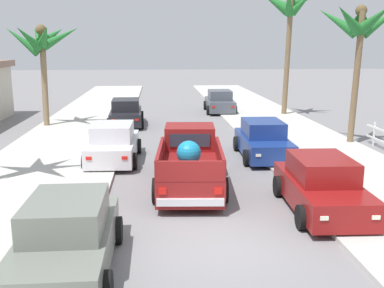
{
  "coord_description": "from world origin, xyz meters",
  "views": [
    {
      "loc": [
        -1.33,
        -9.83,
        4.55
      ],
      "look_at": [
        -0.11,
        5.58,
        1.2
      ],
      "focal_mm": 42.47,
      "sensor_mm": 36.0,
      "label": 1
    }
  ],
  "objects_px": {
    "car_left_mid": "(220,102)",
    "palm_tree_left_fore": "(42,42)",
    "palm_tree_right_fore": "(289,12)",
    "car_right_near": "(67,238)",
    "car_left_near": "(263,141)",
    "palm_tree_right_mid": "(360,28)",
    "car_right_far": "(113,144)",
    "pickup_truck": "(190,163)",
    "car_left_far": "(321,186)",
    "car_right_mid": "(126,113)"
  },
  "relations": [
    {
      "from": "car_left_mid",
      "to": "palm_tree_left_fore",
      "type": "height_order",
      "value": "palm_tree_left_fore"
    },
    {
      "from": "car_left_mid",
      "to": "palm_tree_left_fore",
      "type": "xyz_separation_m",
      "value": [
        -10.67,
        -5.08,
        4.03
      ]
    },
    {
      "from": "palm_tree_right_fore",
      "to": "car_right_near",
      "type": "bearing_deg",
      "value": -116.95
    },
    {
      "from": "car_left_near",
      "to": "palm_tree_right_fore",
      "type": "xyz_separation_m",
      "value": [
        4.06,
        10.97,
        5.91
      ]
    },
    {
      "from": "palm_tree_right_fore",
      "to": "palm_tree_right_mid",
      "type": "xyz_separation_m",
      "value": [
        0.64,
        -8.91,
        -1.29
      ]
    },
    {
      "from": "palm_tree_right_fore",
      "to": "palm_tree_right_mid",
      "type": "distance_m",
      "value": 9.03
    },
    {
      "from": "car_right_far",
      "to": "palm_tree_right_fore",
      "type": "xyz_separation_m",
      "value": [
        10.18,
        11.15,
        5.91
      ]
    },
    {
      "from": "car_left_near",
      "to": "car_left_mid",
      "type": "xyz_separation_m",
      "value": [
        0.03,
        13.23,
        0.0
      ]
    },
    {
      "from": "car_right_far",
      "to": "palm_tree_left_fore",
      "type": "relative_size",
      "value": 0.74
    },
    {
      "from": "car_left_mid",
      "to": "palm_tree_right_mid",
      "type": "xyz_separation_m",
      "value": [
        4.67,
        -11.17,
        4.63
      ]
    },
    {
      "from": "pickup_truck",
      "to": "car_left_mid",
      "type": "xyz_separation_m",
      "value": [
        3.35,
        16.97,
        -0.08
      ]
    },
    {
      "from": "car_right_far",
      "to": "palm_tree_left_fore",
      "type": "xyz_separation_m",
      "value": [
        -4.51,
        8.33,
        4.03
      ]
    },
    {
      "from": "car_left_mid",
      "to": "car_right_far",
      "type": "distance_m",
      "value": 14.75
    },
    {
      "from": "pickup_truck",
      "to": "car_right_far",
      "type": "bearing_deg",
      "value": 128.19
    },
    {
      "from": "car_left_near",
      "to": "car_left_far",
      "type": "relative_size",
      "value": 1.0
    },
    {
      "from": "pickup_truck",
      "to": "palm_tree_right_mid",
      "type": "xyz_separation_m",
      "value": [
        8.02,
        5.8,
        4.55
      ]
    },
    {
      "from": "car_left_far",
      "to": "car_right_far",
      "type": "relative_size",
      "value": 1.0
    },
    {
      "from": "palm_tree_right_mid",
      "to": "car_right_far",
      "type": "bearing_deg",
      "value": -168.32
    },
    {
      "from": "car_left_near",
      "to": "palm_tree_left_fore",
      "type": "height_order",
      "value": "palm_tree_left_fore"
    },
    {
      "from": "car_right_mid",
      "to": "palm_tree_right_fore",
      "type": "relative_size",
      "value": 0.54
    },
    {
      "from": "car_left_mid",
      "to": "car_right_far",
      "type": "relative_size",
      "value": 1.0
    },
    {
      "from": "car_right_near",
      "to": "car_left_mid",
      "type": "distance_m",
      "value": 23.38
    },
    {
      "from": "palm_tree_right_fore",
      "to": "car_right_far",
      "type": "bearing_deg",
      "value": -132.41
    },
    {
      "from": "palm_tree_left_fore",
      "to": "car_left_far",
      "type": "bearing_deg",
      "value": -53.1
    },
    {
      "from": "palm_tree_right_fore",
      "to": "palm_tree_right_mid",
      "type": "relative_size",
      "value": 1.24
    },
    {
      "from": "car_left_mid",
      "to": "car_right_mid",
      "type": "xyz_separation_m",
      "value": [
        -6.19,
        -4.92,
        0.0
      ]
    },
    {
      "from": "pickup_truck",
      "to": "palm_tree_right_mid",
      "type": "bearing_deg",
      "value": 35.88
    },
    {
      "from": "car_left_near",
      "to": "palm_tree_right_mid",
      "type": "xyz_separation_m",
      "value": [
        4.7,
        2.06,
        4.63
      ]
    },
    {
      "from": "car_right_near",
      "to": "car_left_near",
      "type": "bearing_deg",
      "value": 56.1
    },
    {
      "from": "car_right_near",
      "to": "palm_tree_left_fore",
      "type": "xyz_separation_m",
      "value": [
        -4.39,
        17.44,
        4.03
      ]
    },
    {
      "from": "palm_tree_right_mid",
      "to": "palm_tree_left_fore",
      "type": "bearing_deg",
      "value": 158.34
    },
    {
      "from": "car_right_mid",
      "to": "palm_tree_left_fore",
      "type": "distance_m",
      "value": 6.03
    },
    {
      "from": "car_left_near",
      "to": "palm_tree_right_fore",
      "type": "height_order",
      "value": "palm_tree_right_fore"
    },
    {
      "from": "palm_tree_left_fore",
      "to": "palm_tree_right_mid",
      "type": "relative_size",
      "value": 0.9
    },
    {
      "from": "palm_tree_left_fore",
      "to": "car_right_mid",
      "type": "bearing_deg",
      "value": 2.08
    },
    {
      "from": "car_left_near",
      "to": "car_right_near",
      "type": "xyz_separation_m",
      "value": [
        -6.24,
        -9.29,
        0.0
      ]
    },
    {
      "from": "car_left_mid",
      "to": "palm_tree_right_mid",
      "type": "relative_size",
      "value": 0.67
    },
    {
      "from": "pickup_truck",
      "to": "car_left_mid",
      "type": "relative_size",
      "value": 1.24
    },
    {
      "from": "car_right_far",
      "to": "palm_tree_right_fore",
      "type": "height_order",
      "value": "palm_tree_right_fore"
    },
    {
      "from": "palm_tree_left_fore",
      "to": "palm_tree_right_fore",
      "type": "height_order",
      "value": "palm_tree_right_fore"
    },
    {
      "from": "car_right_far",
      "to": "car_right_mid",
      "type": "bearing_deg",
      "value": 90.19
    },
    {
      "from": "car_left_far",
      "to": "palm_tree_right_mid",
      "type": "distance_m",
      "value": 10.54
    },
    {
      "from": "car_left_far",
      "to": "car_right_far",
      "type": "bearing_deg",
      "value": 136.03
    },
    {
      "from": "car_right_near",
      "to": "car_right_mid",
      "type": "xyz_separation_m",
      "value": [
        0.09,
        17.61,
        0.0
      ]
    },
    {
      "from": "car_right_far",
      "to": "car_left_far",
      "type": "bearing_deg",
      "value": -43.97
    },
    {
      "from": "car_left_mid",
      "to": "palm_tree_right_fore",
      "type": "relative_size",
      "value": 0.54
    },
    {
      "from": "pickup_truck",
      "to": "car_left_mid",
      "type": "bearing_deg",
      "value": 78.83
    },
    {
      "from": "car_left_near",
      "to": "car_left_far",
      "type": "xyz_separation_m",
      "value": [
        0.18,
        -6.26,
        0.0
      ]
    },
    {
      "from": "car_left_mid",
      "to": "palm_tree_right_mid",
      "type": "bearing_deg",
      "value": -67.32
    },
    {
      "from": "pickup_truck",
      "to": "palm_tree_right_fore",
      "type": "bearing_deg",
      "value": 63.37
    }
  ]
}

